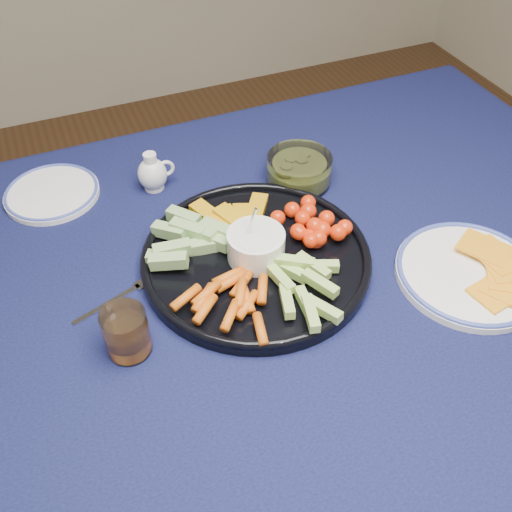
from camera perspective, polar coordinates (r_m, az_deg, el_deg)
name	(u,v)px	position (r m, az deg, el deg)	size (l,w,h in m)	color
dining_table	(233,325)	(1.02, -2.36, -6.94)	(1.67, 1.07, 0.75)	#4E2F1A
crudite_platter	(254,255)	(0.98, -0.17, 0.13)	(0.40, 0.40, 0.13)	black
creamer_pitcher	(153,173)	(1.15, -10.28, 8.13)	(0.07, 0.06, 0.08)	white
pickle_bowl	(299,171)	(1.16, 4.32, 8.46)	(0.13, 0.13, 0.06)	silver
cheese_plate	(470,272)	(1.03, 20.62, -1.48)	(0.25, 0.25, 0.03)	white
juice_tumbler	(127,335)	(0.87, -12.78, -7.68)	(0.07, 0.07, 0.08)	silver
fork_left	(120,297)	(0.97, -13.40, -3.99)	(0.14, 0.06, 0.00)	silver
fork_right	(446,248)	(1.07, 18.51, 0.76)	(0.15, 0.04, 0.00)	silver
side_plate_extra	(52,193)	(1.20, -19.74, 5.98)	(0.18, 0.18, 0.02)	white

